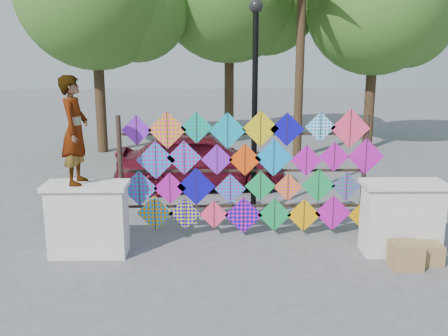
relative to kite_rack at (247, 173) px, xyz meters
The scene contains 11 objects.
ground 1.43m from the kite_rack, 95.98° to the right, with size 80.00×80.00×0.00m, color slate.
parapet_left 2.98m from the kite_rack, 161.52° to the right, with size 1.40×0.65×1.28m.
parapet_right 2.84m from the kite_rack, 19.47° to the right, with size 1.40×0.65×1.28m.
kite_rack is the anchor object (origin of this frame).
tree_east 10.81m from the kite_rack, 60.33° to the left, with size 5.40×4.80×7.42m.
palm_tree 8.44m from the kite_rack, 73.72° to the left, with size 3.62×3.62×5.83m.
vendor_woman 3.19m from the kite_rack, 162.25° to the right, with size 0.65×0.43×1.80m, color #99999E.
sedan 3.60m from the kite_rack, 106.05° to the left, with size 1.73×4.30×1.46m, color maroon.
lamppost 1.95m from the kite_rack, 80.03° to the left, with size 0.28×0.28×4.46m.
cardboard_box_near 3.11m from the kite_rack, 31.85° to the right, with size 0.48×0.43×0.43m, color #A1824E.
cardboard_box_far 3.42m from the kite_rack, 25.49° to the right, with size 0.41×0.38×0.35m, color #A1824E.
Camera 1 is at (-0.49, -8.34, 3.43)m, focal length 40.00 mm.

